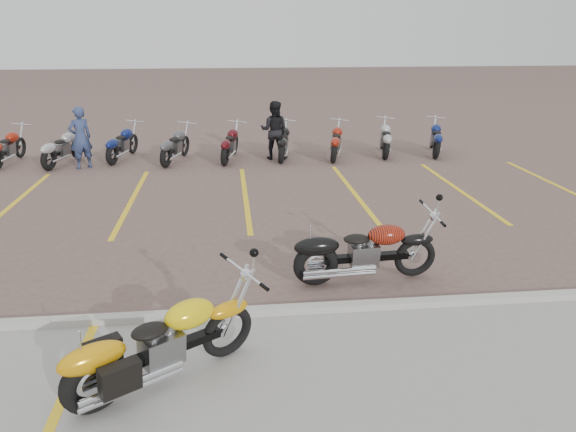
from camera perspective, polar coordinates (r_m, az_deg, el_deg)
name	(u,v)px	position (r m, az deg, el deg)	size (l,w,h in m)	color
ground	(254,261)	(9.94, -3.49, -4.54)	(100.00, 100.00, 0.00)	#6E584E
curb	(261,312)	(8.11, -2.75, -9.68)	(60.00, 0.18, 0.12)	#ADAAA3
parking_stripes	(245,196)	(13.71, -4.35, 2.02)	(38.00, 5.50, 0.01)	yellow
yellow_cruiser	(158,346)	(6.66, -13.05, -12.77)	(2.08, 1.42, 0.98)	black
flame_cruiser	(362,253)	(9.05, 7.51, -3.77)	(2.36, 0.39, 0.97)	black
person_a	(80,138)	(17.33, -20.34, 7.46)	(0.65, 0.43, 1.79)	navy
person_b	(274,130)	(17.50, -1.42, 8.71)	(0.87, 0.68, 1.79)	black
bg_bike_row	(202,142)	(17.67, -8.71, 7.46)	(15.87, 2.09, 1.10)	black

